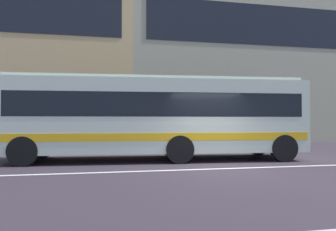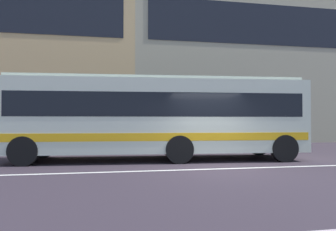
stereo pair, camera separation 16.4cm
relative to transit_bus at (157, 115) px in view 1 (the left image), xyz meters
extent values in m
plane|color=#312831|center=(1.59, -2.62, -1.74)|extent=(160.00, 160.00, 0.00)
cube|color=silver|center=(1.59, -2.62, -1.73)|extent=(60.00, 0.16, 0.01)
cube|color=tan|center=(-9.48, 12.79, 5.25)|extent=(18.34, 10.51, 13.97)
cube|color=tan|center=(9.85, 12.79, 5.25)|extent=(20.31, 10.51, 13.98)
cube|color=black|center=(9.85, 7.52, 6.37)|extent=(18.69, 0.04, 2.80)
cube|color=beige|center=(0.00, 0.00, -0.05)|extent=(11.32, 3.31, 2.68)
cube|color=black|center=(0.00, 0.00, 0.35)|extent=(10.65, 3.28, 0.86)
cube|color=gold|center=(0.00, 0.00, -0.79)|extent=(11.10, 3.31, 0.28)
cube|color=beige|center=(0.00, 0.00, 1.35)|extent=(10.85, 2.87, 0.12)
cube|color=black|center=(-5.59, 0.38, 0.35)|extent=(0.17, 2.15, 0.94)
cylinder|color=black|center=(-4.66, -0.87, -1.24)|extent=(1.02, 0.35, 1.00)
cylinder|color=black|center=(-4.50, 1.49, -1.24)|extent=(1.02, 0.35, 1.00)
cylinder|color=black|center=(0.61, -1.22, -1.24)|extent=(1.02, 0.35, 1.00)
cylinder|color=black|center=(0.77, 1.13, -1.24)|extent=(1.02, 0.35, 1.00)
cylinder|color=black|center=(4.50, -1.49, -1.24)|extent=(1.02, 0.35, 1.00)
cylinder|color=black|center=(4.66, 0.87, -1.24)|extent=(1.02, 0.35, 1.00)
camera|label=1|loc=(-1.92, -11.87, -0.23)|focal=33.01mm
camera|label=2|loc=(-1.75, -11.90, -0.23)|focal=33.01mm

